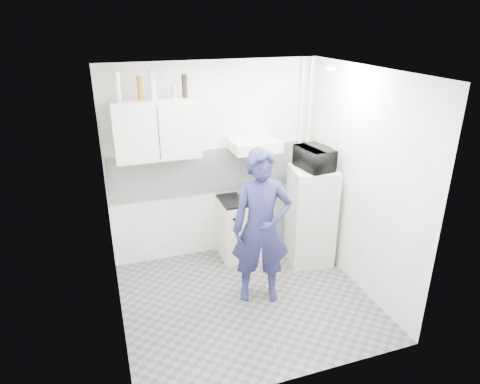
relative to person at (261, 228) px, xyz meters
name	(u,v)px	position (x,y,z in m)	size (l,w,h in m)	color
floor	(246,300)	(-0.18, -0.02, -0.91)	(2.80, 2.80, 0.00)	#605F5D
ceiling	(248,71)	(-0.18, -0.02, 1.69)	(2.80, 2.80, 0.00)	white
wall_back	(215,163)	(-0.18, 1.23, 0.39)	(2.80, 2.80, 0.00)	white
wall_left	(110,217)	(-1.58, -0.02, 0.39)	(2.60, 2.60, 0.00)	white
wall_right	(361,183)	(1.22, -0.02, 0.39)	(2.60, 2.60, 0.00)	white
person	(261,228)	(0.00, 0.00, 0.00)	(0.66, 0.43, 1.81)	#23234F
stove	(239,229)	(0.07, 0.98, -0.50)	(0.51, 0.51, 0.82)	beige
fridge	(311,216)	(0.92, 0.56, -0.25)	(0.54, 0.54, 1.31)	beige
stove_top	(239,200)	(0.07, 0.98, -0.07)	(0.49, 0.49, 0.03)	black
saucepan	(244,195)	(0.13, 0.96, -0.01)	(0.17, 0.17, 0.10)	silver
microwave	(315,158)	(0.92, 0.56, 0.55)	(0.34, 0.50, 0.27)	black
bottle_a	(118,86)	(-1.32, 1.05, 1.46)	(0.08, 0.08, 0.33)	silver
bottle_c	(140,88)	(-1.08, 1.05, 1.43)	(0.06, 0.06, 0.26)	brown
bottle_d	(152,84)	(-0.94, 1.05, 1.46)	(0.08, 0.08, 0.34)	#B2B7BC
canister_b	(174,91)	(-0.69, 1.05, 1.37)	(0.08, 0.08, 0.16)	silver
bottle_e	(185,86)	(-0.57, 1.05, 1.43)	(0.07, 0.07, 0.26)	black
upper_cabinet	(156,129)	(-0.93, 1.05, 0.94)	(1.00, 0.35, 0.70)	beige
range_hood	(254,145)	(0.27, 0.98, 0.66)	(0.60, 0.50, 0.14)	beige
backsplash	(215,170)	(-0.18, 1.21, 0.29)	(2.74, 0.03, 0.60)	white
pipe_a	(307,155)	(1.12, 1.15, 0.39)	(0.05, 0.05, 2.60)	beige
pipe_b	(299,155)	(1.00, 1.15, 0.39)	(0.04, 0.04, 2.60)	beige
ceiling_spot_fixture	(331,68)	(0.82, 0.18, 1.66)	(0.10, 0.10, 0.02)	white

